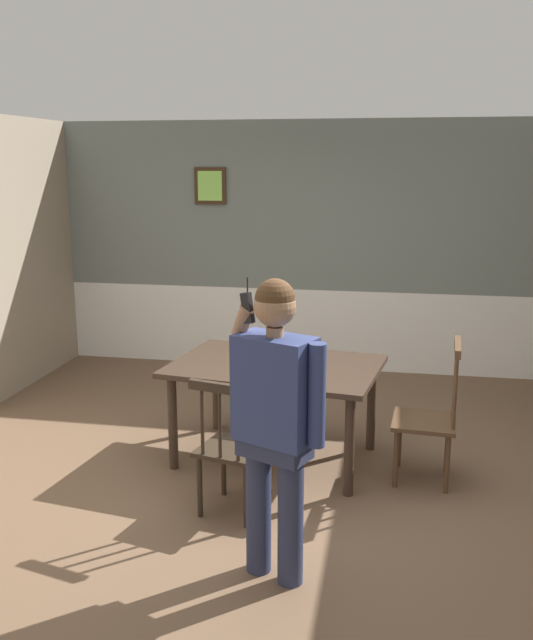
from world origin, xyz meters
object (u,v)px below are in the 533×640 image
object	(u,v)px
chair_near_window	(231,448)
chair_by_doorway	(430,417)
person_figure	(276,412)
dining_table	(275,375)

from	to	relation	value
chair_near_window	chair_by_doorway	distance (m)	1.47
chair_by_doorway	person_figure	bearing A→B (deg)	151.49
dining_table	chair_by_doorway	bearing A→B (deg)	-8.31
chair_near_window	person_figure	size ratio (longest dim) A/B	0.56
dining_table	chair_near_window	size ratio (longest dim) A/B	1.78
person_figure	dining_table	bearing A→B (deg)	-57.20
person_figure	chair_by_doorway	bearing A→B (deg)	-99.63
chair_by_doorway	chair_near_window	bearing A→B (deg)	123.74
chair_near_window	person_figure	world-z (taller)	person_figure
chair_near_window	chair_by_doorway	size ratio (longest dim) A/B	0.90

